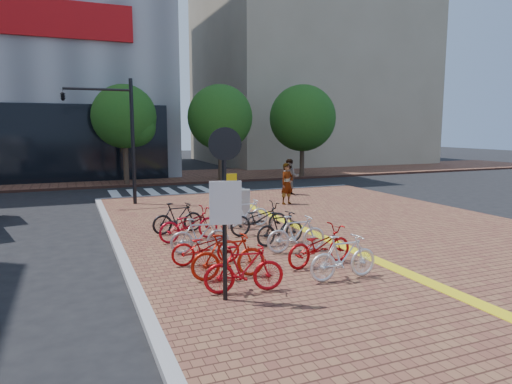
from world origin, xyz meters
name	(u,v)px	position (x,y,z in m)	size (l,w,h in m)	color
ground	(279,258)	(0.00, 0.00, 0.00)	(120.00, 120.00, 0.00)	black
tactile_strip	(488,308)	(2.00, -5.00, 0.16)	(0.40, 34.00, 0.01)	yellow
kerb_west	(173,377)	(-4.00, -5.00, 0.08)	(0.25, 34.00, 0.15)	gray
kerb_north	(235,192)	(3.00, 12.00, 0.08)	(14.00, 0.25, 0.15)	gray
far_sidewalk	(150,178)	(0.00, 21.00, 0.07)	(70.00, 8.00, 0.15)	brown
building_beige	(305,75)	(18.00, 32.00, 9.00)	(20.00, 18.00, 18.00)	gray
crosswalk	(181,191)	(0.50, 14.00, 0.01)	(7.50, 4.00, 0.01)	silver
street_trees	(236,119)	(5.04, 17.45, 4.10)	(16.20, 4.60, 6.35)	#38281E
bike_0	(244,269)	(-1.97, -2.47, 0.65)	(0.47, 1.68, 1.01)	red
bike_1	(229,256)	(-1.98, -1.52, 0.67)	(0.49, 1.73, 1.04)	#AD1D0C
bike_2	(206,247)	(-2.15, -0.27, 0.60)	(0.60, 1.71, 0.90)	#AB0C0D
bike_3	(200,236)	(-2.01, 0.79, 0.63)	(0.45, 1.61, 0.97)	#B1B2B6
bike_4	(189,224)	(-1.94, 2.28, 0.65)	(0.67, 1.92, 1.01)	#B10C1B
bike_5	(178,218)	(-2.04, 3.36, 0.65)	(0.47, 1.68, 1.01)	black
bike_6	(344,257)	(0.38, -2.55, 0.66)	(0.48, 1.71, 1.03)	silver
bike_7	(319,246)	(0.42, -1.42, 0.65)	(0.66, 1.89, 1.00)	#A20B0D
bike_8	(296,234)	(0.45, -0.12, 0.66)	(0.48, 1.70, 1.02)	silver
bike_9	(280,228)	(0.41, 0.79, 0.64)	(0.46, 1.64, 0.99)	black
bike_10	(259,219)	(0.31, 2.18, 0.67)	(0.69, 1.97, 1.04)	black
bike_11	(246,213)	(0.34, 3.39, 0.64)	(0.46, 1.63, 0.98)	white
pedestrian_a	(287,184)	(3.73, 7.13, 1.06)	(0.67, 0.44, 1.83)	gray
pedestrian_b	(290,177)	(5.15, 9.66, 1.06)	(0.88, 0.69, 1.82)	#484E5B
utility_box	(242,206)	(0.45, 4.07, 0.75)	(0.55, 0.40, 1.20)	#B0B1B5
yellow_sign	(229,191)	(-0.28, 3.36, 1.44)	(0.51, 0.14, 1.86)	#B7B7BC
notice_sign	(225,193)	(-2.46, -2.75, 2.29)	(0.62, 0.21, 3.39)	black
traffic_light_pole	(101,118)	(-3.80, 9.81, 3.94)	(2.95, 1.14, 5.50)	black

